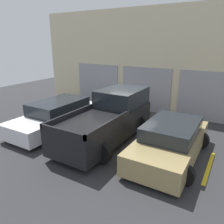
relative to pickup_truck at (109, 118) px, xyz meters
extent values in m
plane|color=#2D2D30|center=(0.00, 1.36, -0.89)|extent=(28.00, 28.00, 0.00)
cube|color=beige|center=(0.00, 4.66, 1.95)|extent=(14.87, 0.60, 5.69)
cube|color=#939399|center=(-3.53, 4.32, 0.38)|extent=(2.93, 0.08, 2.53)
cube|color=#939399|center=(-0.20, 4.32, 0.38)|extent=(2.93, 0.08, 2.53)
cube|color=#939399|center=(3.13, 4.32, 0.38)|extent=(2.93, 0.08, 2.53)
cube|color=black|center=(0.00, -0.29, -0.18)|extent=(1.83, 5.04, 0.99)
cube|color=#1E2328|center=(0.00, 1.09, 0.68)|extent=(1.68, 2.27, 0.72)
cube|color=black|center=(-0.87, -1.42, 0.41)|extent=(0.08, 2.77, 0.18)
cube|color=black|center=(0.87, -1.42, 0.41)|extent=(0.08, 2.77, 0.18)
cube|color=black|center=(0.00, -2.77, 0.41)|extent=(1.83, 0.08, 0.18)
cylinder|color=black|center=(-0.80, 1.27, -0.50)|extent=(0.78, 0.22, 0.78)
cylinder|color=black|center=(0.80, 1.27, -0.50)|extent=(0.78, 0.22, 0.78)
cylinder|color=black|center=(-0.80, -1.85, -0.50)|extent=(0.78, 0.22, 0.78)
cylinder|color=black|center=(0.80, -1.85, -0.50)|extent=(0.78, 0.22, 0.78)
cube|color=white|center=(-2.65, -0.29, -0.42)|extent=(1.83, 4.80, 0.64)
cube|color=#1E2328|center=(-2.65, -0.17, 0.17)|extent=(1.61, 2.64, 0.54)
cylinder|color=black|center=(-3.45, 1.20, -0.55)|extent=(0.68, 0.22, 0.68)
cylinder|color=black|center=(-1.85, 1.20, -0.55)|extent=(0.68, 0.22, 0.68)
cylinder|color=black|center=(-3.45, -1.78, -0.55)|extent=(0.68, 0.22, 0.68)
cylinder|color=black|center=(-1.85, -1.78, -0.55)|extent=(0.68, 0.22, 0.68)
cube|color=#9E8956|center=(2.65, -0.29, -0.41)|extent=(1.82, 4.27, 0.68)
cube|color=#1E2328|center=(2.65, -0.19, 0.17)|extent=(1.60, 2.35, 0.47)
cylinder|color=black|center=(1.85, 1.03, -0.57)|extent=(0.63, 0.22, 0.63)
cylinder|color=black|center=(3.45, 1.03, -0.57)|extent=(0.63, 0.22, 0.63)
cylinder|color=black|center=(1.85, -1.62, -0.57)|extent=(0.63, 0.22, 0.63)
cylinder|color=black|center=(3.45, -1.62, -0.57)|extent=(0.63, 0.22, 0.63)
cube|color=gold|center=(-3.98, -0.29, -0.89)|extent=(0.12, 2.20, 0.01)
cube|color=gold|center=(-1.33, -0.29, -0.89)|extent=(0.12, 2.20, 0.01)
cube|color=gold|center=(1.33, -0.29, -0.89)|extent=(0.12, 2.20, 0.01)
cube|color=gold|center=(3.98, -0.29, -0.89)|extent=(0.12, 2.20, 0.01)
camera|label=1|loc=(4.44, -7.24, 3.02)|focal=35.00mm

